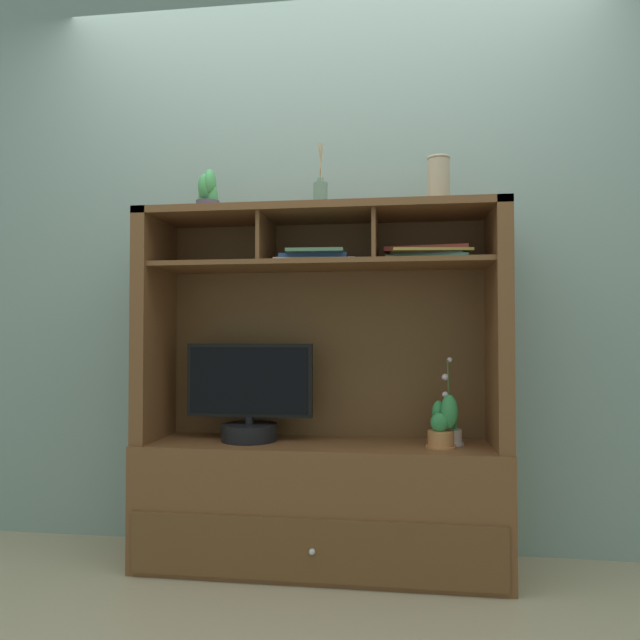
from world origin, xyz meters
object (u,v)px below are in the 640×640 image
object	(u,v)px
potted_orchid	(449,433)
potted_succulent	(208,194)
magazine_stack_centre	(315,257)
media_console	(320,455)
diffuser_bottle	(321,196)
potted_fern	(443,426)
tv_monitor	(249,402)
ceramic_vase	(439,181)
magazine_stack_left	(428,254)

from	to	relation	value
potted_orchid	potted_succulent	distance (m)	1.42
magazine_stack_centre	potted_succulent	bearing A→B (deg)	175.93
media_console	potted_succulent	bearing A→B (deg)	-179.45
diffuser_bottle	potted_succulent	bearing A→B (deg)	-178.70
media_console	magazine_stack_centre	xyz separation A→B (m)	(-0.02, -0.04, 0.82)
potted_fern	magazine_stack_centre	xyz separation A→B (m)	(-0.51, 0.01, 0.68)
diffuser_bottle	potted_succulent	size ratio (longest dim) A/B	1.46
tv_monitor	magazine_stack_centre	bearing A→B (deg)	-5.70
diffuser_bottle	ceramic_vase	xyz separation A→B (m)	(0.49, -0.04, 0.04)
potted_orchid	magazine_stack_centre	world-z (taller)	magazine_stack_centre
magazine_stack_centre	potted_succulent	distance (m)	0.55
potted_orchid	ceramic_vase	xyz separation A→B (m)	(-0.04, -0.05, 1.02)
potted_succulent	ceramic_vase	bearing A→B (deg)	-1.51
potted_fern	magazine_stack_centre	size ratio (longest dim) A/B	0.61
potted_orchid	potted_succulent	world-z (taller)	potted_succulent
diffuser_bottle	potted_succulent	xyz separation A→B (m)	(-0.49, -0.01, 0.02)
potted_orchid	magazine_stack_left	world-z (taller)	magazine_stack_left
potted_fern	ceramic_vase	xyz separation A→B (m)	(-0.01, 0.02, 0.98)
tv_monitor	potted_fern	bearing A→B (deg)	-3.11
potted_orchid	potted_fern	size ratio (longest dim) A/B	1.69
media_console	ceramic_vase	xyz separation A→B (m)	(0.49, -0.03, 1.12)
media_console	potted_succulent	world-z (taller)	potted_succulent
potted_orchid	ceramic_vase	world-z (taller)	ceramic_vase
tv_monitor	ceramic_vase	bearing A→B (deg)	-1.50
media_console	potted_orchid	world-z (taller)	media_console
tv_monitor	magazine_stack_left	bearing A→B (deg)	0.72
tv_monitor	potted_succulent	world-z (taller)	potted_succulent
media_console	potted_fern	xyz separation A→B (m)	(0.49, -0.05, 0.14)
magazine_stack_centre	diffuser_bottle	world-z (taller)	diffuser_bottle
potted_fern	diffuser_bottle	size ratio (longest dim) A/B	0.74
media_console	potted_fern	size ratio (longest dim) A/B	7.18
tv_monitor	ceramic_vase	xyz separation A→B (m)	(0.78, -0.02, 0.90)
magazine_stack_left	potted_fern	bearing A→B (deg)	-44.79
potted_fern	ceramic_vase	size ratio (longest dim) A/B	1.06
media_console	potted_fern	distance (m)	0.52
media_console	diffuser_bottle	bearing A→B (deg)	90.00
potted_orchid	potted_succulent	size ratio (longest dim) A/B	1.82
diffuser_bottle	media_console	bearing A→B (deg)	-90.00
media_console	tv_monitor	bearing A→B (deg)	-178.15
tv_monitor	potted_succulent	size ratio (longest dim) A/B	2.76
magazine_stack_left	ceramic_vase	world-z (taller)	ceramic_vase
magazine_stack_centre	potted_succulent	xyz separation A→B (m)	(-0.47, 0.03, 0.29)
potted_fern	tv_monitor	bearing A→B (deg)	176.89
tv_monitor	potted_orchid	bearing A→B (deg)	1.89
magazine_stack_left	potted_succulent	bearing A→B (deg)	-179.73
magazine_stack_centre	ceramic_vase	distance (m)	0.58
diffuser_bottle	ceramic_vase	world-z (taller)	diffuser_bottle
magazine_stack_left	magazine_stack_centre	distance (m)	0.46
potted_orchid	magazine_stack_centre	size ratio (longest dim) A/B	1.03
magazine_stack_centre	potted_orchid	bearing A→B (deg)	5.88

